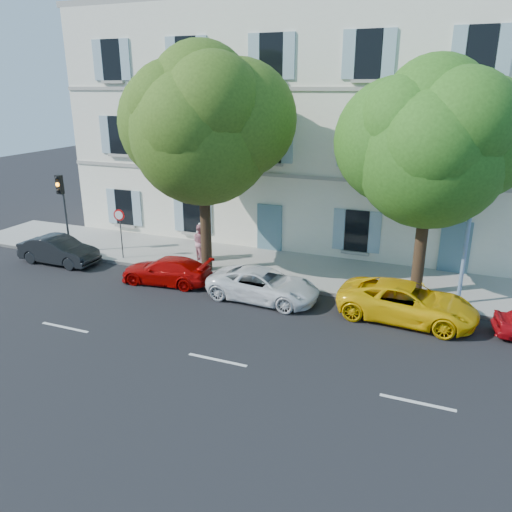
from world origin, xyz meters
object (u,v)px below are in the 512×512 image
at_px(traffic_light, 62,197).
at_px(tree_right, 431,152).
at_px(car_white_coupe, 263,285).
at_px(road_sign, 120,223).
at_px(street_lamp, 473,194).
at_px(pedestrian_b, 201,242).
at_px(pedestrian_a, 201,241).
at_px(car_dark_sedan, 59,250).
at_px(car_yellow_supercar, 407,302).
at_px(tree_left, 203,133).
at_px(car_red_coupe, 166,270).

bearing_deg(traffic_light, tree_right, 3.57).
distance_m(car_white_coupe, road_sign, 8.37).
height_order(street_lamp, pedestrian_b, street_lamp).
height_order(road_sign, pedestrian_a, road_sign).
bearing_deg(car_dark_sedan, tree_right, -81.89).
bearing_deg(car_yellow_supercar, tree_right, 0.66).
distance_m(road_sign, street_lamp, 15.54).
relative_size(car_yellow_supercar, pedestrian_a, 2.74).
relative_size(car_dark_sedan, pedestrian_a, 2.21).
bearing_deg(street_lamp, traffic_light, -178.63).
bearing_deg(tree_left, tree_right, 4.24).
bearing_deg(street_lamp, pedestrian_a, 173.98).
xyz_separation_m(car_dark_sedan, car_white_coupe, (10.67, -0.39, -0.03)).
bearing_deg(car_yellow_supercar, car_red_coupe, 94.76).
relative_size(car_dark_sedan, tree_right, 0.45).
bearing_deg(pedestrian_b, car_dark_sedan, 52.97).
height_order(car_red_coupe, pedestrian_b, pedestrian_b).
bearing_deg(car_dark_sedan, pedestrian_b, -67.46).
height_order(car_yellow_supercar, road_sign, road_sign).
height_order(tree_left, pedestrian_a, tree_left).
bearing_deg(pedestrian_a, street_lamp, 173.40).
relative_size(tree_right, street_lamp, 1.15).
bearing_deg(pedestrian_b, car_white_coupe, 176.75).
relative_size(car_white_coupe, pedestrian_b, 2.51).
distance_m(traffic_light, pedestrian_b, 7.20).
xyz_separation_m(tree_left, pedestrian_b, (-0.86, 1.07, -5.22)).
bearing_deg(pedestrian_a, car_yellow_supercar, 162.84).
height_order(car_red_coupe, car_yellow_supercar, car_yellow_supercar).
distance_m(car_yellow_supercar, street_lamp, 4.52).
xyz_separation_m(road_sign, pedestrian_a, (3.64, 1.36, -0.85)).
bearing_deg(pedestrian_a, tree_right, 175.85).
xyz_separation_m(car_white_coupe, tree_left, (-3.48, 1.88, 5.64)).
bearing_deg(car_dark_sedan, car_red_coupe, -92.23).
bearing_deg(street_lamp, car_yellow_supercar, -135.45).
height_order(tree_right, pedestrian_a, tree_right).
distance_m(car_dark_sedan, traffic_light, 2.63).
xyz_separation_m(tree_left, tree_right, (9.12, 0.68, -0.47)).
height_order(car_white_coupe, tree_left, tree_left).
bearing_deg(car_dark_sedan, street_lamp, -84.48).
distance_m(traffic_light, road_sign, 3.25).
bearing_deg(pedestrian_b, street_lamp, -153.94).
relative_size(car_dark_sedan, tree_left, 0.42).
bearing_deg(pedestrian_a, car_dark_sedan, 23.52).
bearing_deg(tree_right, car_yellow_supercar, -93.33).
distance_m(street_lamp, pedestrian_b, 12.13).
bearing_deg(car_dark_sedan, road_sign, -60.59).
height_order(car_white_coupe, tree_right, tree_right).
distance_m(car_red_coupe, pedestrian_b, 2.90).
height_order(car_dark_sedan, street_lamp, street_lamp).
bearing_deg(road_sign, car_dark_sedan, -151.13).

